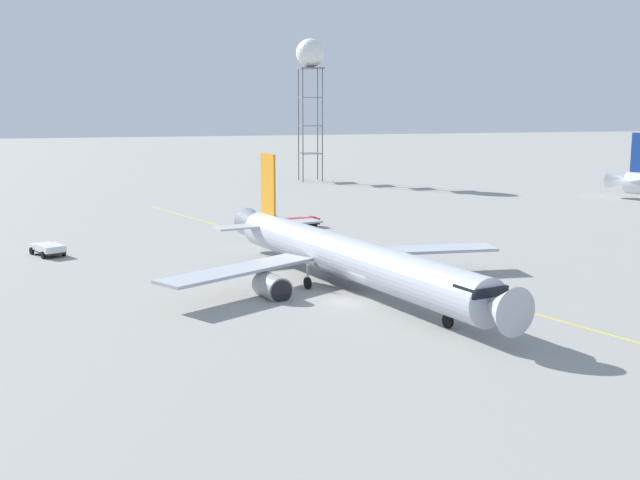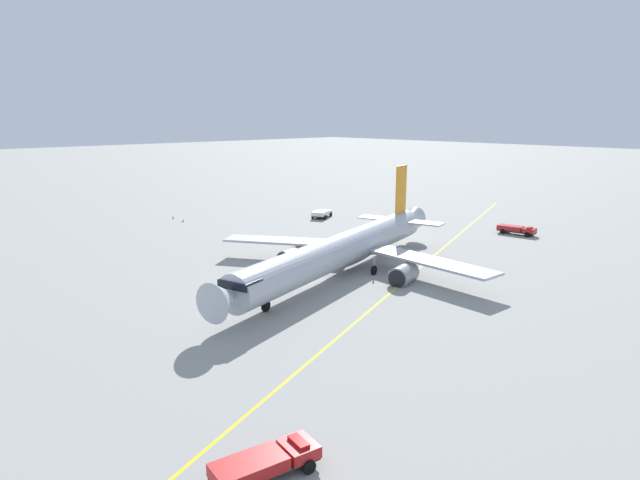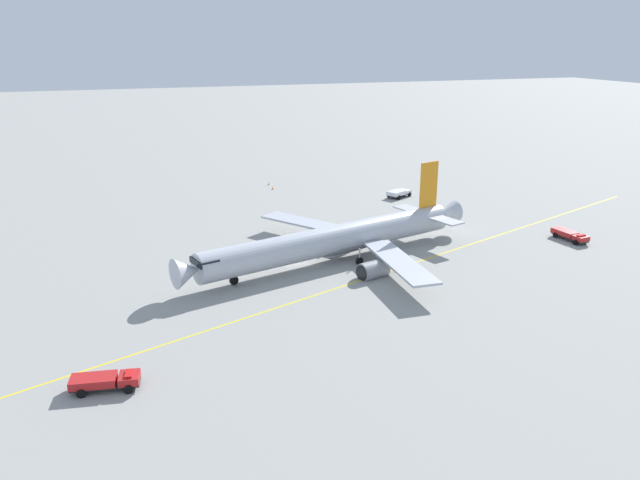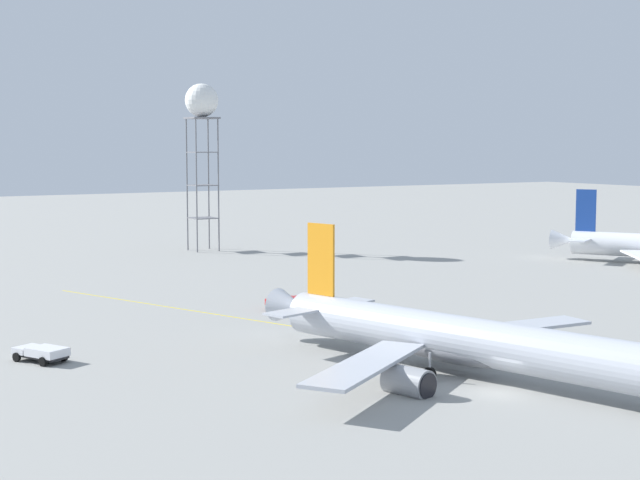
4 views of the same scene
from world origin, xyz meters
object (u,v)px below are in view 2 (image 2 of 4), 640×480
Objects in this scene: pushback_tug_truck at (322,213)px; safety_cone_near at (183,220)px; airliner_main at (344,251)px; ops_pickup_truck at (266,463)px; safety_cone_mid at (173,217)px; ops_pickup_truck_extra at (516,229)px.

pushback_tug_truck reaches higher than safety_cone_near.
safety_cone_near is at bearing -108.84° from airliner_main.
safety_cone_near is (32.25, 65.25, -0.53)m from ops_pickup_truck.
pushback_tug_truck is at bearing 53.85° from ops_pickup_truck.
safety_cone_near is 1.00× the size of safety_cone_mid.
safety_cone_mid is (-32.38, 49.05, -0.53)m from ops_pickup_truck_extra.
airliner_main is at bearing -93.49° from safety_cone_near.
safety_cone_mid is at bearing 85.79° from safety_cone_near.
airliner_main is at bearing -93.55° from safety_cone_mid.
ops_pickup_truck reaches higher than pushback_tug_truck.
ops_pickup_truck is 72.79m from safety_cone_near.
airliner_main is 79.90× the size of safety_cone_mid.
safety_cone_near is at bearing 73.16° from ops_pickup_truck.
ops_pickup_truck is (-29.70, -23.48, -1.94)m from airliner_main.
safety_cone_near is (-32.67, 45.03, -0.53)m from ops_pickup_truck_extra.
safety_cone_mid is (32.55, 69.27, -0.53)m from ops_pickup_truck.
ops_pickup_truck is at bearing -162.51° from pushback_tug_truck.
ops_pickup_truck is 10.73× the size of safety_cone_mid.
ops_pickup_truck is 68.00m from ops_pickup_truck_extra.
ops_pickup_truck_extra reaches higher than safety_cone_mid.
safety_cone_near is at bearing -150.65° from ops_pickup_truck_extra.
airliner_main is 37.91m from ops_pickup_truck.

